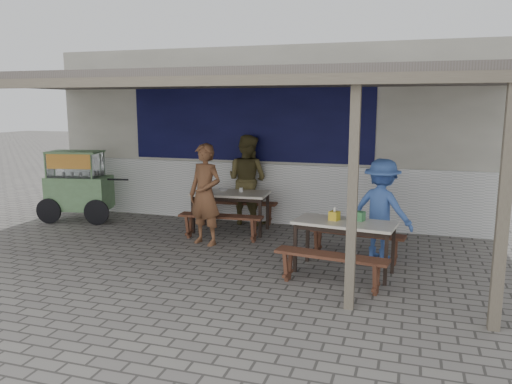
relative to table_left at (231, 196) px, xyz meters
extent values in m
plane|color=slate|center=(0.24, -2.08, -0.67)|extent=(60.00, 60.00, 0.00)
cube|color=beige|center=(0.24, 1.52, 1.08)|extent=(9.00, 1.20, 3.50)
cube|color=silver|center=(0.24, 0.89, -0.07)|extent=(9.00, 0.10, 1.20)
cube|color=#0D0E3F|center=(0.04, 0.91, 1.38)|extent=(5.00, 0.03, 1.60)
cube|color=#544D48|center=(0.24, -1.08, 2.08)|extent=(9.00, 4.20, 0.12)
cube|color=#6E6553|center=(0.24, -3.13, 1.98)|extent=(9.00, 0.12, 0.12)
cube|color=#6E6553|center=(4.14, -3.08, 0.68)|extent=(0.12, 0.12, 2.70)
cube|color=#6E6553|center=(2.59, -2.98, 0.68)|extent=(0.11, 0.11, 2.70)
cube|color=silver|center=(0.00, 0.00, 0.06)|extent=(1.45, 0.84, 0.04)
cube|color=black|center=(0.00, 0.00, 0.00)|extent=(1.34, 0.74, 0.06)
cube|color=black|center=(-0.62, -0.36, -0.32)|extent=(0.05, 0.05, 0.71)
cube|color=black|center=(0.66, -0.27, -0.32)|extent=(0.05, 0.05, 0.71)
cube|color=black|center=(-0.66, 0.27, -0.32)|extent=(0.05, 0.05, 0.71)
cube|color=black|center=(0.62, 0.36, -0.32)|extent=(0.05, 0.05, 0.71)
cube|color=brown|center=(0.04, -0.63, -0.24)|extent=(1.52, 0.38, 0.04)
cube|color=brown|center=(-0.56, -0.67, -0.47)|extent=(0.07, 0.28, 0.41)
cube|color=brown|center=(0.64, -0.59, -0.47)|extent=(0.07, 0.28, 0.41)
cube|color=brown|center=(-0.04, 0.63, -0.24)|extent=(1.52, 0.38, 0.04)
cube|color=brown|center=(-0.64, 0.59, -0.47)|extent=(0.07, 0.28, 0.41)
cube|color=brown|center=(0.56, 0.67, -0.47)|extent=(0.07, 0.28, 0.41)
cube|color=silver|center=(2.35, -1.72, 0.06)|extent=(1.47, 0.83, 0.04)
cube|color=black|center=(2.35, -1.72, 0.00)|extent=(1.36, 0.72, 0.06)
cube|color=black|center=(1.69, -1.90, -0.32)|extent=(0.05, 0.05, 0.71)
cube|color=black|center=(2.95, -2.07, -0.32)|extent=(0.05, 0.05, 0.71)
cube|color=black|center=(1.76, -1.37, -0.32)|extent=(0.05, 0.05, 0.71)
cube|color=black|center=(3.02, -1.54, -0.32)|extent=(0.05, 0.05, 0.71)
cube|color=brown|center=(2.27, -2.36, -0.24)|extent=(1.52, 0.48, 0.04)
cube|color=brown|center=(1.67, -2.28, -0.47)|extent=(0.09, 0.28, 0.41)
cube|color=brown|center=(2.86, -2.44, -0.47)|extent=(0.09, 0.28, 0.41)
cube|color=brown|center=(2.44, -1.08, -0.24)|extent=(1.52, 0.48, 0.04)
cube|color=brown|center=(1.85, -1.00, -0.47)|extent=(0.09, 0.28, 0.41)
cube|color=brown|center=(3.04, -1.16, -0.47)|extent=(0.09, 0.28, 0.41)
cube|color=#689664|center=(-3.28, -0.10, -0.08)|extent=(1.33, 0.86, 0.64)
cube|color=#689664|center=(-3.28, -0.10, -0.42)|extent=(1.28, 0.81, 0.05)
cylinder|color=black|center=(-3.71, -0.53, -0.42)|extent=(0.51, 0.14, 0.51)
cylinder|color=black|center=(-2.72, -0.35, -0.42)|extent=(0.51, 0.14, 0.51)
cube|color=silver|center=(-3.33, -0.10, 0.50)|extent=(1.09, 0.72, 0.50)
cube|color=#689664|center=(-3.33, -0.10, 0.75)|extent=(1.13, 0.77, 0.04)
cube|color=#CA5A2F|center=(-3.27, -0.39, 0.58)|extent=(0.91, 0.18, 0.29)
cylinder|color=black|center=(-2.56, 0.04, 0.20)|extent=(0.64, 0.15, 0.04)
imported|color=brown|center=(-0.11, -0.94, 0.19)|extent=(0.72, 0.57, 1.73)
imported|color=brown|center=(0.10, 0.67, 0.22)|extent=(1.02, 0.89, 1.79)
imported|color=#4065B8|center=(2.80, -0.84, 0.11)|extent=(1.15, 0.93, 1.56)
cube|color=gold|center=(2.20, -1.68, 0.14)|extent=(0.16, 0.16, 0.13)
cube|color=#387F45|center=(2.51, -1.59, 0.14)|extent=(0.23, 0.19, 0.13)
cylinder|color=white|center=(0.17, 0.11, 0.12)|extent=(0.07, 0.07, 0.08)
imported|color=white|center=(-0.18, 0.08, 0.10)|extent=(0.23, 0.23, 0.05)
camera|label=1|loc=(3.22, -8.62, 1.72)|focal=35.00mm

